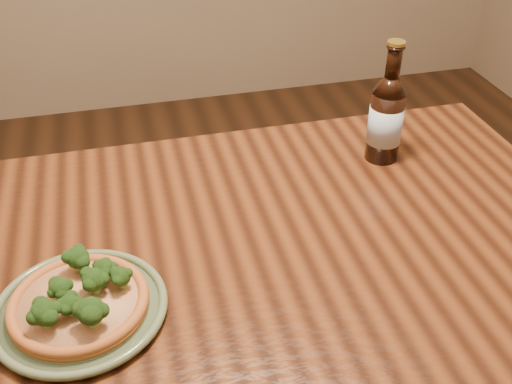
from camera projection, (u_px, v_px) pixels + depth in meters
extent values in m
cube|color=#4F2610|center=(175.00, 282.00, 1.02)|extent=(1.60, 0.90, 0.04)
cylinder|color=#4F2610|center=(425.00, 243.00, 1.68)|extent=(0.07, 0.07, 0.71)
cylinder|color=#566747|center=(81.00, 311.00, 0.93)|extent=(0.25, 0.25, 0.01)
torus|color=#566747|center=(80.00, 308.00, 0.93)|extent=(0.27, 0.27, 0.01)
torus|color=#566747|center=(80.00, 308.00, 0.93)|extent=(0.22, 0.22, 0.01)
cylinder|color=#AF5E27|center=(80.00, 306.00, 0.92)|extent=(0.21, 0.21, 0.01)
torus|color=#AF5E27|center=(79.00, 302.00, 0.92)|extent=(0.22, 0.22, 0.02)
cylinder|color=beige|center=(79.00, 302.00, 0.92)|extent=(0.18, 0.18, 0.01)
sphere|color=#2D571B|center=(60.00, 288.00, 0.91)|extent=(0.04, 0.04, 0.03)
sphere|color=#2D571B|center=(94.00, 280.00, 0.92)|extent=(0.05, 0.05, 0.04)
sphere|color=#2D571B|center=(69.00, 304.00, 0.88)|extent=(0.04, 0.04, 0.03)
sphere|color=#2D571B|center=(44.00, 313.00, 0.86)|extent=(0.05, 0.05, 0.04)
sphere|color=#2D571B|center=(91.00, 311.00, 0.86)|extent=(0.05, 0.05, 0.04)
sphere|color=#2D571B|center=(78.00, 258.00, 0.96)|extent=(0.04, 0.04, 0.04)
sphere|color=#2D571B|center=(121.00, 277.00, 0.93)|extent=(0.04, 0.04, 0.03)
sphere|color=#2D571B|center=(105.00, 268.00, 0.94)|extent=(0.04, 0.04, 0.03)
cylinder|color=black|center=(385.00, 126.00, 1.27)|extent=(0.07, 0.07, 0.15)
cone|color=black|center=(391.00, 85.00, 1.21)|extent=(0.07, 0.07, 0.03)
cylinder|color=black|center=(394.00, 61.00, 1.18)|extent=(0.03, 0.03, 0.07)
torus|color=black|center=(396.00, 47.00, 1.17)|extent=(0.04, 0.04, 0.01)
cylinder|color=#A58C33|center=(397.00, 43.00, 1.16)|extent=(0.04, 0.04, 0.01)
cylinder|color=silver|center=(385.00, 124.00, 1.26)|extent=(0.07, 0.07, 0.08)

